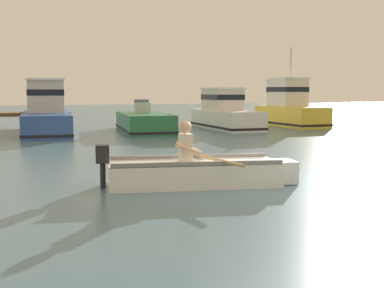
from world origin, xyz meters
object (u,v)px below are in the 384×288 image
at_px(moored_boat_yellow, 290,108).
at_px(moored_boat_white, 225,113).
at_px(rowboat_with_person, 197,172).
at_px(moored_boat_blue, 46,113).
at_px(moored_boat_green, 144,123).

bearing_deg(moored_boat_yellow, moored_boat_white, -174.30).
relative_size(rowboat_with_person, moored_boat_yellow, 0.80).
height_order(rowboat_with_person, moored_boat_blue, moored_boat_blue).
bearing_deg(moored_boat_blue, rowboat_with_person, -84.06).
xyz_separation_m(moored_boat_blue, moored_boat_white, (8.05, -0.31, -0.12)).
relative_size(moored_boat_blue, moored_boat_white, 1.26).
distance_m(rowboat_with_person, moored_boat_yellow, 17.09).
height_order(moored_boat_blue, moored_boat_white, moored_boat_blue).
bearing_deg(rowboat_with_person, moored_boat_green, 78.44).
xyz_separation_m(moored_boat_green, moored_boat_yellow, (7.80, 0.82, 0.51)).
height_order(moored_boat_blue, moored_boat_yellow, moored_boat_yellow).
height_order(moored_boat_blue, moored_boat_green, moored_boat_blue).
height_order(rowboat_with_person, moored_boat_white, moored_boat_white).
height_order(rowboat_with_person, moored_boat_green, moored_boat_green).
bearing_deg(moored_boat_yellow, rowboat_with_person, -127.52).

